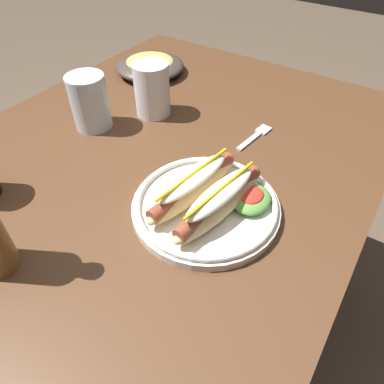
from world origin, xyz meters
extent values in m
plane|color=brown|center=(0.00, 0.00, 0.00)|extent=(8.00, 8.00, 0.00)
cube|color=#51331E|center=(0.00, 0.00, 0.72)|extent=(1.18, 0.88, 0.04)
cylinder|color=#51331E|center=(0.50, -0.35, 0.35)|extent=(0.06, 0.06, 0.70)
cylinder|color=#51331E|center=(0.50, 0.35, 0.35)|extent=(0.06, 0.06, 0.70)
cylinder|color=silver|center=(-0.06, -0.18, 0.75)|extent=(0.27, 0.27, 0.02)
torus|color=silver|center=(-0.06, -0.18, 0.76)|extent=(0.26, 0.26, 0.01)
ellipsoid|color=#E0C184|center=(-0.07, -0.21, 0.78)|extent=(0.23, 0.08, 0.04)
cylinder|color=brown|center=(-0.07, -0.21, 0.78)|extent=(0.21, 0.05, 0.03)
ellipsoid|color=silver|center=(-0.07, -0.21, 0.80)|extent=(0.17, 0.07, 0.02)
cylinder|color=yellow|center=(-0.07, -0.21, 0.81)|extent=(0.18, 0.03, 0.01)
ellipsoid|color=#E0C184|center=(-0.06, -0.15, 0.78)|extent=(0.23, 0.08, 0.04)
cylinder|color=brown|center=(-0.06, -0.15, 0.78)|extent=(0.21, 0.05, 0.03)
ellipsoid|color=silver|center=(-0.06, -0.15, 0.80)|extent=(0.17, 0.07, 0.02)
cylinder|color=yellow|center=(-0.06, -0.15, 0.81)|extent=(0.18, 0.03, 0.01)
ellipsoid|color=#5B9942|center=(-0.02, -0.24, 0.77)|extent=(0.08, 0.07, 0.02)
ellipsoid|color=red|center=(-0.02, -0.24, 0.78)|extent=(0.05, 0.04, 0.01)
cube|color=silver|center=(0.17, -0.15, 0.74)|extent=(0.09, 0.02, 0.00)
cube|color=silver|center=(0.23, -0.15, 0.74)|extent=(0.04, 0.03, 0.00)
cylinder|color=silver|center=(0.03, 0.20, 0.80)|extent=(0.09, 0.09, 0.13)
cylinder|color=white|center=(0.15, 0.11, 0.80)|extent=(0.08, 0.08, 0.13)
ellipsoid|color=#423833|center=(0.32, 0.26, 0.76)|extent=(0.20, 0.20, 0.04)
ellipsoid|color=gold|center=(0.32, 0.26, 0.78)|extent=(0.14, 0.14, 0.02)
camera|label=1|loc=(-0.44, -0.40, 1.21)|focal=32.75mm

